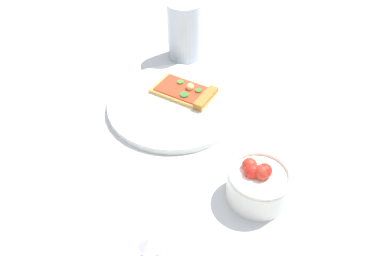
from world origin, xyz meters
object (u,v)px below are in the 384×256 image
object	(u,v)px
pizza_slice_main	(188,92)
pepper_shaker	(152,255)
soda_glass	(185,31)
plate	(175,104)
salad_bowl	(258,183)

from	to	relation	value
pizza_slice_main	pepper_shaker	world-z (taller)	pepper_shaker
soda_glass	pizza_slice_main	bearing A→B (deg)	129.37
plate	salad_bowl	distance (m)	0.27
pizza_slice_main	pepper_shaker	size ratio (longest dim) A/B	1.69
plate	salad_bowl	size ratio (longest dim) A/B	2.72
plate	salad_bowl	xyz separation A→B (m)	(-0.25, 0.10, 0.03)
plate	soda_glass	bearing A→B (deg)	-58.55
pizza_slice_main	salad_bowl	distance (m)	0.28
plate	soda_glass	size ratio (longest dim) A/B	2.01
salad_bowl	soda_glass	world-z (taller)	soda_glass
pizza_slice_main	salad_bowl	bearing A→B (deg)	151.14
plate	pizza_slice_main	xyz separation A→B (m)	(-0.01, -0.03, 0.01)
pizza_slice_main	salad_bowl	world-z (taller)	salad_bowl
soda_glass	pepper_shaker	size ratio (longest dim) A/B	1.70
pizza_slice_main	salad_bowl	xyz separation A→B (m)	(-0.24, 0.13, 0.01)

